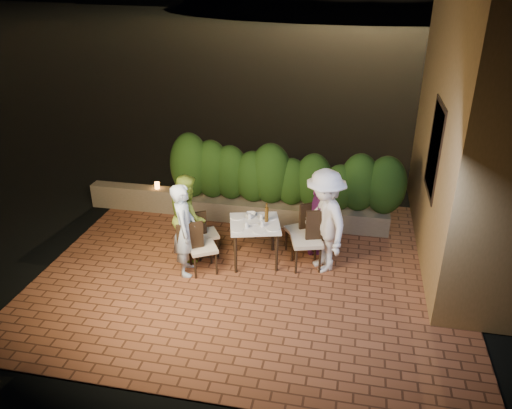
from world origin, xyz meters
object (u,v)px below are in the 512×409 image
(bowl, at_px, (251,214))
(diner_purple, at_px, (319,214))
(chair_left_back, at_px, (206,233))
(parapet_lamp, at_px, (157,185))
(diner_green, at_px, (188,216))
(beer_bottle, at_px, (267,213))
(dining_table, at_px, (255,242))
(chair_right_back, at_px, (300,229))
(diner_white, at_px, (324,221))
(chair_left_front, at_px, (203,247))
(chair_right_front, at_px, (307,239))
(diner_blue, at_px, (185,230))

(bowl, distance_m, diner_purple, 1.20)
(chair_left_back, height_order, diner_purple, diner_purple)
(chair_left_back, bearing_deg, parapet_lamp, 102.68)
(chair_left_back, height_order, diner_green, diner_green)
(beer_bottle, distance_m, diner_green, 1.37)
(dining_table, xyz_separation_m, chair_right_back, (0.73, 0.44, 0.10))
(chair_right_back, relative_size, diner_white, 0.53)
(chair_left_front, distance_m, diner_white, 2.06)
(chair_right_front, distance_m, parapet_lamp, 3.66)
(chair_left_front, distance_m, diner_purple, 2.12)
(chair_left_front, xyz_separation_m, diner_green, (-0.39, 0.46, 0.30))
(diner_purple, bearing_deg, parapet_lamp, -117.68)
(dining_table, distance_m, chair_left_back, 0.89)
(chair_right_front, relative_size, chair_right_back, 1.12)
(diner_blue, bearing_deg, beer_bottle, -76.60)
(chair_right_front, bearing_deg, diner_purple, -120.22)
(beer_bottle, bearing_deg, chair_left_front, -148.89)
(chair_left_front, bearing_deg, chair_left_back, 70.77)
(dining_table, relative_size, diner_purple, 0.56)
(dining_table, distance_m, chair_left_front, 0.93)
(chair_left_back, relative_size, diner_green, 0.57)
(chair_right_front, relative_size, diner_white, 0.59)
(dining_table, relative_size, diner_white, 0.46)
(dining_table, xyz_separation_m, parapet_lamp, (-2.41, 1.58, 0.20))
(chair_left_front, bearing_deg, chair_right_front, -14.43)
(diner_white, distance_m, parapet_lamp, 3.91)
(chair_left_front, xyz_separation_m, chair_left_back, (-0.11, 0.53, -0.04))
(chair_right_back, relative_size, diner_blue, 0.59)
(chair_right_back, bearing_deg, diner_blue, -5.67)
(bowl, bearing_deg, dining_table, -65.29)
(diner_green, height_order, parapet_lamp, diner_green)
(chair_left_front, height_order, chair_left_back, chair_left_front)
(chair_left_back, bearing_deg, diner_green, 160.69)
(dining_table, bearing_deg, chair_right_back, 31.13)
(diner_blue, bearing_deg, parapet_lamp, 17.54)
(bowl, relative_size, diner_blue, 0.11)
(dining_table, bearing_deg, beer_bottle, 27.81)
(chair_left_front, distance_m, chair_left_back, 0.54)
(diner_blue, height_order, diner_white, diner_white)
(dining_table, relative_size, chair_left_back, 0.96)
(bowl, distance_m, chair_right_front, 1.08)
(chair_right_front, height_order, diner_green, diner_green)
(chair_right_front, bearing_deg, parapet_lamp, -42.10)
(chair_left_front, bearing_deg, bowl, 18.57)
(chair_right_back, distance_m, diner_white, 0.74)
(dining_table, relative_size, chair_right_back, 0.87)
(beer_bottle, relative_size, diner_blue, 0.21)
(beer_bottle, distance_m, diner_purple, 0.99)
(parapet_lamp, bearing_deg, bowl, -29.84)
(chair_right_front, xyz_separation_m, diner_purple, (0.14, 0.58, 0.21))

